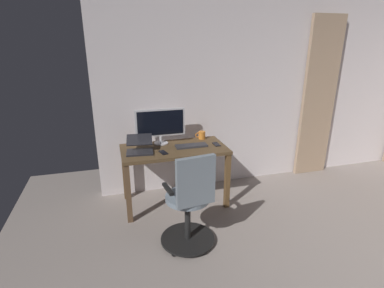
# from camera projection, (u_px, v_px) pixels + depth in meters

# --- Properties ---
(back_room_partition) EXTENTS (5.72, 0.10, 2.69)m
(back_room_partition) POSITION_uv_depth(u_px,v_px,m) (295.00, 88.00, 4.34)
(back_room_partition) COLOR silver
(back_room_partition) RESTS_ON ground
(curtain_right_panel) EXTENTS (0.53, 0.06, 2.35)m
(curtain_right_panel) POSITION_uv_depth(u_px,v_px,m) (319.00, 99.00, 4.39)
(curtain_right_panel) COLOR tan
(curtain_right_panel) RESTS_ON ground
(desk) EXTENTS (1.28, 0.64, 0.75)m
(desk) POSITION_uv_depth(u_px,v_px,m) (174.00, 156.00, 3.64)
(desk) COLOR brown
(desk) RESTS_ON ground
(office_chair) EXTENTS (0.56, 0.56, 1.02)m
(office_chair) POSITION_uv_depth(u_px,v_px,m) (190.00, 205.00, 2.87)
(office_chair) COLOR black
(office_chair) RESTS_ON ground
(computer_monitor) EXTENTS (0.63, 0.18, 0.45)m
(computer_monitor) POSITION_uv_depth(u_px,v_px,m) (160.00, 124.00, 3.67)
(computer_monitor) COLOR silver
(computer_monitor) RESTS_ON desk
(computer_keyboard) EXTENTS (0.39, 0.14, 0.02)m
(computer_keyboard) POSITION_uv_depth(u_px,v_px,m) (191.00, 146.00, 3.64)
(computer_keyboard) COLOR #333338
(computer_keyboard) RESTS_ON desk
(laptop) EXTENTS (0.34, 0.37, 0.17)m
(laptop) POSITION_uv_depth(u_px,v_px,m) (140.00, 147.00, 3.45)
(laptop) COLOR #232328
(laptop) RESTS_ON desk
(cell_phone_face_up) EXTENTS (0.10, 0.16, 0.01)m
(cell_phone_face_up) POSITION_uv_depth(u_px,v_px,m) (163.00, 152.00, 3.43)
(cell_phone_face_up) COLOR black
(cell_phone_face_up) RESTS_ON desk
(cell_phone_by_monitor) EXTENTS (0.07, 0.14, 0.01)m
(cell_phone_by_monitor) POSITION_uv_depth(u_px,v_px,m) (216.00, 144.00, 3.71)
(cell_phone_by_monitor) COLOR black
(cell_phone_by_monitor) RESTS_ON desk
(mug_coffee) EXTENTS (0.14, 0.09, 0.10)m
(mug_coffee) POSITION_uv_depth(u_px,v_px,m) (202.00, 135.00, 3.92)
(mug_coffee) COLOR orange
(mug_coffee) RESTS_ON desk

